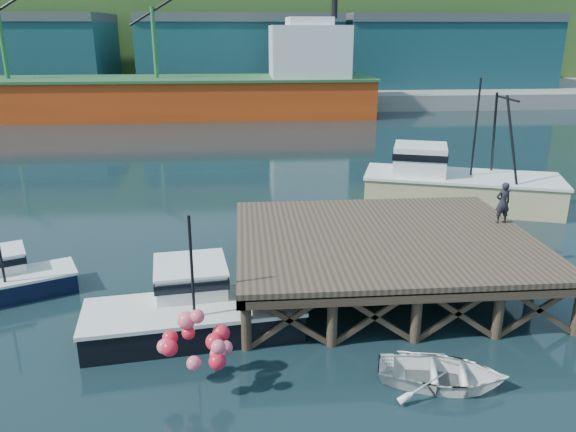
{
  "coord_description": "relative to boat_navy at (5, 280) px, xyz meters",
  "views": [
    {
      "loc": [
        -0.18,
        -21.04,
        10.1
      ],
      "look_at": [
        1.74,
        2.0,
        2.37
      ],
      "focal_mm": 35.0,
      "sensor_mm": 36.0,
      "label": 1
    }
  ],
  "objects": [
    {
      "name": "ground",
      "position": [
        9.7,
        -0.1,
        -0.66
      ],
      "size": [
        300.0,
        300.0,
        0.0
      ],
      "primitive_type": "plane",
      "color": "black",
      "rests_on": "ground"
    },
    {
      "name": "wharf",
      "position": [
        15.2,
        -0.28,
        1.28
      ],
      "size": [
        12.0,
        10.0,
        2.62
      ],
      "color": "brown",
      "rests_on": "ground"
    },
    {
      "name": "far_quay",
      "position": [
        9.7,
        69.9,
        0.34
      ],
      "size": [
        160.0,
        40.0,
        2.0
      ],
      "primitive_type": "cube",
      "color": "gray",
      "rests_on": "ground"
    },
    {
      "name": "warehouse_mid",
      "position": [
        9.7,
        64.9,
        5.84
      ],
      "size": [
        28.0,
        16.0,
        9.0
      ],
      "primitive_type": "cube",
      "color": "#17444E",
      "rests_on": "far_quay"
    },
    {
      "name": "warehouse_right",
      "position": [
        39.7,
        64.9,
        5.84
      ],
      "size": [
        30.0,
        16.0,
        9.0
      ],
      "primitive_type": "cube",
      "color": "#17444E",
      "rests_on": "far_quay"
    },
    {
      "name": "cargo_ship",
      "position": [
        1.24,
        47.9,
        2.65
      ],
      "size": [
        55.5,
        10.0,
        13.75
      ],
      "color": "#C63F12",
      "rests_on": "ground"
    },
    {
      "name": "hillside",
      "position": [
        9.7,
        99.9,
        10.34
      ],
      "size": [
        220.0,
        50.0,
        22.0
      ],
      "primitive_type": "cube",
      "color": "#2D511E",
      "rests_on": "ground"
    },
    {
      "name": "boat_navy",
      "position": [
        0.0,
        0.0,
        0.0
      ],
      "size": [
        5.55,
        3.94,
        3.27
      ],
      "rotation": [
        0.0,
        0.0,
        0.42
      ],
      "color": "black",
      "rests_on": "ground"
    },
    {
      "name": "boat_black",
      "position": [
        7.68,
        -3.4,
        0.19
      ],
      "size": [
        7.74,
        6.45,
        4.6
      ],
      "rotation": [
        0.0,
        0.0,
        0.13
      ],
      "color": "black",
      "rests_on": "ground"
    },
    {
      "name": "trawler",
      "position": [
        22.16,
        9.94,
        0.89
      ],
      "size": [
        11.93,
        7.28,
        7.53
      ],
      "rotation": [
        0.0,
        0.0,
        -0.31
      ],
      "color": "#CABF83",
      "rests_on": "ground"
    },
    {
      "name": "dinghy",
      "position": [
        15.29,
        -7.26,
        -0.27
      ],
      "size": [
        4.36,
        3.61,
        0.78
      ],
      "primitive_type": "imported",
      "rotation": [
        0.0,
        0.0,
        1.3
      ],
      "color": "white",
      "rests_on": "ground"
    },
    {
      "name": "dockworker",
      "position": [
        20.6,
        0.97,
        2.37
      ],
      "size": [
        0.69,
        0.48,
        1.82
      ],
      "primitive_type": "imported",
      "rotation": [
        0.0,
        0.0,
        3.21
      ],
      "color": "black",
      "rests_on": "wharf"
    }
  ]
}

